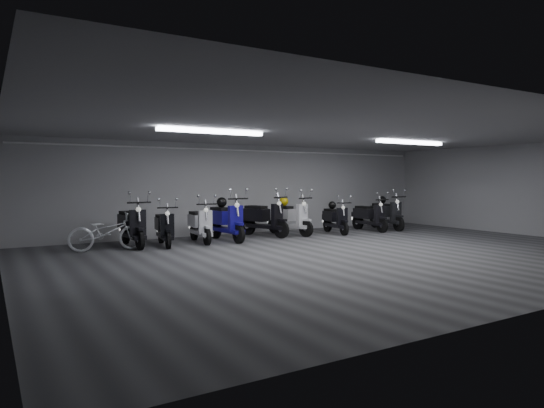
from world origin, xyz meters
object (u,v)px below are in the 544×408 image
scooter_2 (200,218)px  scooter_5 (264,212)px  helmet_2 (284,201)px  scooter_6 (290,212)px  scooter_7 (336,214)px  scooter_1 (164,221)px  helmet_0 (382,200)px  helmet_1 (332,205)px  helmet_3 (222,202)px  scooter_4 (226,214)px  scooter_9 (387,209)px  bicycle (106,228)px  scooter_0 (132,219)px  scooter_8 (370,211)px

scooter_2 → scooter_5: size_ratio=0.90×
scooter_5 → helmet_2: 0.83m
scooter_6 → scooter_7: scooter_6 is taller
scooter_1 → helmet_0: size_ratio=6.48×
scooter_7 → helmet_1: (0.04, 0.23, 0.27)m
helmet_1 → helmet_3: (-3.79, 0.19, 0.18)m
scooter_4 → helmet_0: bearing=-1.6°
scooter_1 → scooter_9: (7.80, 0.00, 0.07)m
bicycle → helmet_0: size_ratio=6.60×
bicycle → helmet_3: helmet_3 is taller
scooter_1 → helmet_3: scooter_1 is taller
scooter_1 → bicycle: size_ratio=0.98×
scooter_0 → scooter_2: bearing=-5.7°
scooter_2 → scooter_9: (6.76, -0.12, 0.04)m
scooter_6 → helmet_2: size_ratio=6.79×
scooter_0 → helmet_1: (6.33, -0.09, 0.17)m
scooter_6 → helmet_3: size_ratio=6.66×
scooter_4 → bicycle: size_ratio=1.16×
helmet_0 → scooter_4: bearing=-178.2°
scooter_4 → scooter_5: 1.47m
helmet_2 → scooter_2: bearing=-171.4°
scooter_5 → scooter_6: 0.85m
helmet_1 → helmet_2: (-1.58, 0.41, 0.14)m
scooter_0 → scooter_8: (7.71, -0.32, -0.06)m
scooter_1 → helmet_3: bearing=20.2°
scooter_4 → helmet_2: scooter_4 is taller
scooter_5 → helmet_0: (4.61, -0.18, 0.27)m
scooter_0 → scooter_2: scooter_0 is taller
scooter_5 → scooter_7: 2.37m
scooter_1 → scooter_6: size_ratio=0.88×
helmet_0 → scooter_5: bearing=177.8°
scooter_9 → helmet_2: scooter_9 is taller
scooter_0 → scooter_5: (3.98, 0.19, 0.02)m
scooter_4 → helmet_0: scooter_4 is taller
helmet_0 → scooter_8: bearing=-159.0°
scooter_5 → helmet_2: size_ratio=7.00×
scooter_2 → bicycle: size_ratio=1.03×
scooter_7 → bicycle: (-6.99, -0.03, -0.06)m
scooter_9 → helmet_3: scooter_9 is taller
scooter_8 → helmet_1: (-1.39, 0.23, 0.23)m
scooter_6 → scooter_8: (2.90, -0.38, -0.06)m
scooter_6 → helmet_2: scooter_6 is taller
scooter_1 → scooter_4: bearing=11.4°
scooter_6 → helmet_3: 2.30m
scooter_2 → bicycle: scooter_2 is taller
scooter_4 → scooter_5: bearing=11.1°
scooter_8 → scooter_2: bearing=178.6°
scooter_9 → helmet_0: (0.03, 0.26, 0.30)m
scooter_8 → scooter_9: 0.84m
scooter_4 → scooter_8: 5.16m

